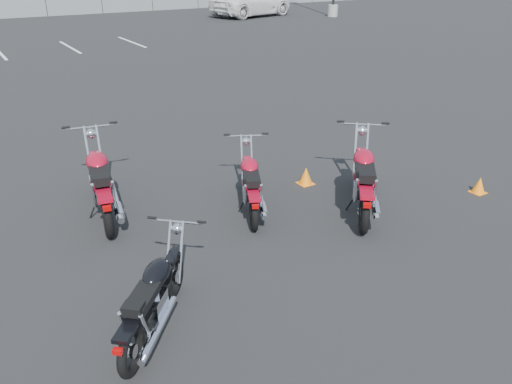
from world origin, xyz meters
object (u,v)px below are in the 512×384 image
motorcycle_second_black (154,299)px  motorcycle_rear_red (364,179)px  motorcycle_front_red (101,183)px  motorcycle_third_red (251,184)px

motorcycle_second_black → motorcycle_rear_red: (4.02, 1.02, 0.11)m
motorcycle_front_red → motorcycle_second_black: bearing=-96.4°
motorcycle_front_red → motorcycle_rear_red: size_ratio=1.15×
motorcycle_front_red → motorcycle_third_red: (2.11, -1.15, -0.08)m
motorcycle_rear_red → motorcycle_third_red: bearing=148.4°
motorcycle_second_black → motorcycle_rear_red: bearing=14.2°
motorcycle_front_red → motorcycle_second_black: size_ratio=1.46×
motorcycle_rear_red → motorcycle_front_red: bearing=150.1°
motorcycle_front_red → motorcycle_second_black: 3.16m
motorcycle_front_red → motorcycle_third_red: 2.40m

